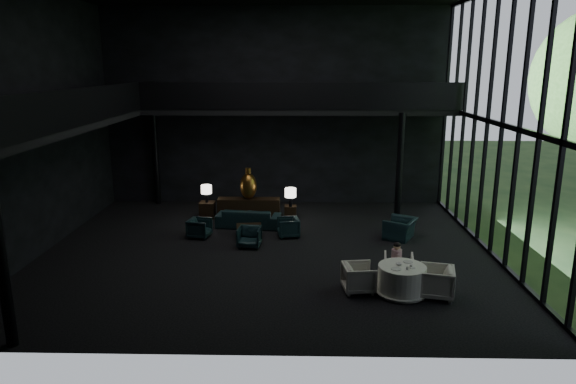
{
  "coord_description": "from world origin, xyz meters",
  "views": [
    {
      "loc": [
        0.99,
        -15.24,
        5.69
      ],
      "look_at": [
        0.63,
        0.5,
        1.81
      ],
      "focal_mm": 32.0,
      "sensor_mm": 36.0,
      "label": 1
    }
  ],
  "objects_px": {
    "sofa": "(248,214)",
    "dining_chair_east": "(436,279)",
    "coffee_table": "(249,232)",
    "table_lamp_right": "(290,193)",
    "lounge_armchair_south": "(249,237)",
    "console": "(249,208)",
    "side_table_right": "(290,212)",
    "lounge_armchair_west": "(200,228)",
    "window_armchair": "(400,225)",
    "side_table_left": "(207,210)",
    "dining_table": "(401,282)",
    "lounge_armchair_east": "(288,227)",
    "dining_chair_west": "(359,276)",
    "table_lamp_left": "(206,190)",
    "dining_chair_north": "(398,266)",
    "bronze_urn": "(248,186)",
    "child": "(397,253)"
  },
  "relations": [
    {
      "from": "dining_table",
      "to": "dining_chair_west",
      "type": "bearing_deg",
      "value": 173.42
    },
    {
      "from": "lounge_armchair_south",
      "to": "coffee_table",
      "type": "bearing_deg",
      "value": 101.46
    },
    {
      "from": "side_table_right",
      "to": "sofa",
      "type": "height_order",
      "value": "sofa"
    },
    {
      "from": "lounge_armchair_west",
      "to": "window_armchair",
      "type": "xyz_separation_m",
      "value": [
        6.79,
        0.03,
        0.13
      ]
    },
    {
      "from": "table_lamp_right",
      "to": "lounge_armchair_south",
      "type": "height_order",
      "value": "table_lamp_right"
    },
    {
      "from": "dining_chair_west",
      "to": "side_table_right",
      "type": "bearing_deg",
      "value": 9.42
    },
    {
      "from": "table_lamp_left",
      "to": "console",
      "type": "bearing_deg",
      "value": 2.35
    },
    {
      "from": "dining_chair_east",
      "to": "lounge_armchair_west",
      "type": "bearing_deg",
      "value": -109.37
    },
    {
      "from": "side_table_left",
      "to": "dining_chair_west",
      "type": "distance_m",
      "value": 8.28
    },
    {
      "from": "coffee_table",
      "to": "dining_chair_north",
      "type": "bearing_deg",
      "value": -38.64
    },
    {
      "from": "side_table_left",
      "to": "window_armchair",
      "type": "xyz_separation_m",
      "value": [
        6.94,
        -2.32,
        0.15
      ]
    },
    {
      "from": "console",
      "to": "side_table_left",
      "type": "relative_size",
      "value": 3.88
    },
    {
      "from": "lounge_armchair_east",
      "to": "dining_table",
      "type": "height_order",
      "value": "dining_table"
    },
    {
      "from": "lounge_armchair_west",
      "to": "window_armchair",
      "type": "bearing_deg",
      "value": -79.33
    },
    {
      "from": "console",
      "to": "table_lamp_left",
      "type": "height_order",
      "value": "table_lamp_left"
    },
    {
      "from": "lounge_armchair_south",
      "to": "sofa",
      "type": "bearing_deg",
      "value": 101.87
    },
    {
      "from": "console",
      "to": "lounge_armchair_east",
      "type": "bearing_deg",
      "value": -55.12
    },
    {
      "from": "dining_table",
      "to": "lounge_armchair_east",
      "type": "bearing_deg",
      "value": 123.99
    },
    {
      "from": "console",
      "to": "dining_chair_east",
      "type": "relative_size",
      "value": 2.5
    },
    {
      "from": "table_lamp_left",
      "to": "bronze_urn",
      "type": "bearing_deg",
      "value": 1.6
    },
    {
      "from": "lounge_armchair_east",
      "to": "child",
      "type": "xyz_separation_m",
      "value": [
        3.03,
        -3.5,
        0.41
      ]
    },
    {
      "from": "side_table_right",
      "to": "coffee_table",
      "type": "height_order",
      "value": "side_table_right"
    },
    {
      "from": "sofa",
      "to": "dining_chair_east",
      "type": "relative_size",
      "value": 2.65
    },
    {
      "from": "side_table_left",
      "to": "lounge_armchair_south",
      "type": "distance_m",
      "value": 3.8
    },
    {
      "from": "lounge_armchair_west",
      "to": "coffee_table",
      "type": "relative_size",
      "value": 0.78
    },
    {
      "from": "side_table_right",
      "to": "lounge_armchair_west",
      "type": "height_order",
      "value": "lounge_armchair_west"
    },
    {
      "from": "console",
      "to": "dining_chair_north",
      "type": "relative_size",
      "value": 2.9
    },
    {
      "from": "lounge_armchair_east",
      "to": "window_armchair",
      "type": "bearing_deg",
      "value": 78.54
    },
    {
      "from": "table_lamp_left",
      "to": "table_lamp_right",
      "type": "xyz_separation_m",
      "value": [
        3.2,
        -0.11,
        -0.09
      ]
    },
    {
      "from": "coffee_table",
      "to": "dining_chair_east",
      "type": "height_order",
      "value": "dining_chair_east"
    },
    {
      "from": "side_table_left",
      "to": "coffee_table",
      "type": "xyz_separation_m",
      "value": [
        1.83,
        -2.28,
        -0.12
      ]
    },
    {
      "from": "bronze_urn",
      "to": "side_table_left",
      "type": "relative_size",
      "value": 1.94
    },
    {
      "from": "lounge_armchair_east",
      "to": "window_armchair",
      "type": "distance_m",
      "value": 3.79
    },
    {
      "from": "console",
      "to": "dining_chair_west",
      "type": "bearing_deg",
      "value": -62.04
    },
    {
      "from": "side_table_right",
      "to": "window_armchair",
      "type": "bearing_deg",
      "value": -31.44
    },
    {
      "from": "table_lamp_left",
      "to": "sofa",
      "type": "distance_m",
      "value": 2.1
    },
    {
      "from": "dining_table",
      "to": "dining_chair_north",
      "type": "height_order",
      "value": "dining_chair_north"
    },
    {
      "from": "dining_table",
      "to": "dining_chair_west",
      "type": "xyz_separation_m",
      "value": [
        -1.08,
        0.12,
        0.09
      ]
    },
    {
      "from": "dining_chair_north",
      "to": "coffee_table",
      "type": "bearing_deg",
      "value": -29.44
    },
    {
      "from": "console",
      "to": "side_table_right",
      "type": "relative_size",
      "value": 4.79
    },
    {
      "from": "dining_chair_west",
      "to": "window_armchair",
      "type": "bearing_deg",
      "value": -30.53
    },
    {
      "from": "lounge_armchair_south",
      "to": "child",
      "type": "distance_m",
      "value": 4.92
    },
    {
      "from": "lounge_armchair_east",
      "to": "lounge_armchair_west",
      "type": "bearing_deg",
      "value": -97.13
    },
    {
      "from": "bronze_urn",
      "to": "side_table_left",
      "type": "xyz_separation_m",
      "value": [
        -1.6,
        -0.0,
        -0.96
      ]
    },
    {
      "from": "lounge_armchair_east",
      "to": "dining_table",
      "type": "relative_size",
      "value": 0.49
    },
    {
      "from": "coffee_table",
      "to": "side_table_right",
      "type": "bearing_deg",
      "value": 58.63
    },
    {
      "from": "lounge_armchair_west",
      "to": "window_armchair",
      "type": "height_order",
      "value": "window_armchair"
    },
    {
      "from": "lounge_armchair_west",
      "to": "lounge_armchair_east",
      "type": "bearing_deg",
      "value": -76.92
    },
    {
      "from": "sofa",
      "to": "coffee_table",
      "type": "height_order",
      "value": "sofa"
    },
    {
      "from": "sofa",
      "to": "coffee_table",
      "type": "relative_size",
      "value": 2.96
    }
  ]
}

